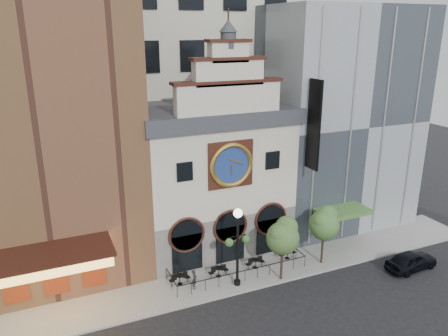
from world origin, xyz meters
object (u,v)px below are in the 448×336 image
bistro_0 (180,279)px  bistro_2 (255,263)px  bistro_3 (287,253)px  pedestrian (194,279)px  car_right (411,260)px  bistro_1 (219,271)px  tree_left (283,235)px  lamppost (238,239)px  tree_right (324,223)px

bistro_0 → bistro_2: same height
bistro_3 → pedestrian: 8.54m
bistro_2 → car_right: car_right is taller
bistro_3 → car_right: size_ratio=0.35×
bistro_3 → pedestrian: bearing=-173.1°
bistro_1 → bistro_3: same height
bistro_0 → tree_left: bearing=-17.6°
bistro_2 → car_right: size_ratio=0.35×
bistro_0 → bistro_1: size_ratio=1.00×
bistro_1 → tree_left: size_ratio=0.32×
pedestrian → lamppost: lamppost is taller
bistro_2 → tree_left: tree_left is taller
bistro_0 → car_right: size_ratio=0.35×
bistro_0 → tree_right: tree_right is taller
bistro_2 → car_right: 12.35m
car_right → tree_right: tree_right is taller
tree_left → tree_right: bearing=10.4°
car_right → pedestrian: size_ratio=2.99×
tree_left → lamppost: bearing=170.1°
bistro_1 → bistro_2: bearing=0.1°
bistro_2 → pedestrian: bearing=-172.0°
bistro_2 → tree_left: 3.96m
bistro_3 → lamppost: (-5.41, -1.82, 3.28)m
tree_right → bistro_0: bearing=172.4°
bistro_2 → tree_left: bearing=-62.4°
car_right → bistro_2: bearing=62.9°
bistro_0 → tree_right: (11.53, -1.53, 3.05)m
car_right → lamppost: bearing=72.4°
car_right → bistro_0: bearing=70.1°
bistro_0 → tree_left: 8.27m
bistro_3 → tree_right: size_ratio=0.33×
bistro_0 → car_right: (17.53, -5.02, 0.15)m
tree_right → bistro_1: bearing=170.9°
tree_left → tree_right: (4.23, 0.78, -0.09)m
car_right → tree_right: size_ratio=0.93×
bistro_1 → bistro_3: size_ratio=1.00×
car_right → lamppost: size_ratio=0.74×
bistro_1 → lamppost: bearing=-61.0°
tree_right → bistro_2: bearing=165.7°
bistro_3 → tree_left: bearing=-129.7°
bistro_1 → pedestrian: 2.35m
tree_left → pedestrian: bearing=167.9°
pedestrian → bistro_2: bearing=-53.9°
bistro_1 → bistro_2: size_ratio=1.00×
lamppost → tree_left: 3.46m
bistro_1 → pedestrian: bearing=-161.4°
bistro_3 → tree_right: tree_right is taller
bistro_3 → tree_left: tree_left is taller
car_right → lamppost: 14.39m
tree_right → tree_left: bearing=-169.6°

